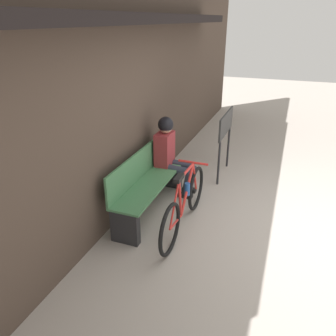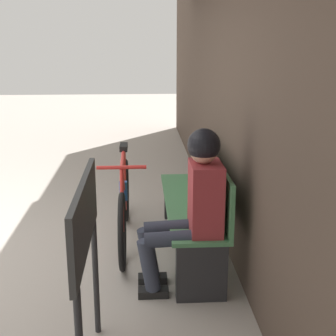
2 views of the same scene
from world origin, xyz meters
The scene contains 6 objects.
ground_plane centered at (0.00, 0.00, 0.00)m, with size 24.00×24.00×0.00m, color #ADA399.
storefront_wall centered at (0.00, 2.37, 1.66)m, with size 12.00×0.56×3.20m.
park_bench_near centered at (-0.17, 2.05, 0.40)m, with size 1.67×0.42×0.85m.
bicycle centered at (-0.41, 1.43, 0.35)m, with size 1.68×0.40×0.85m.
person_seated centered at (0.46, 1.94, 0.69)m, with size 0.34×0.60×1.20m.
signboard centered at (1.35, 1.30, 0.84)m, with size 0.97×0.04×1.11m.
Camera 1 is at (-3.84, 0.35, 2.49)m, focal length 35.00 mm.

